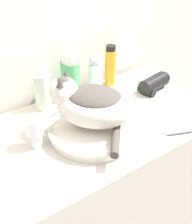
% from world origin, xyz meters
% --- Properties ---
extents(wall_back, '(8.00, 0.05, 2.40)m').
position_xyz_m(wall_back, '(0.00, 0.59, 1.20)').
color(wall_back, silver).
rests_on(wall_back, ground_plane).
extents(vanity_counter, '(0.91, 0.53, 0.86)m').
position_xyz_m(vanity_counter, '(0.00, 0.27, 0.43)').
color(vanity_counter, beige).
rests_on(vanity_counter, ground_plane).
extents(sink_basin, '(0.34, 0.34, 0.05)m').
position_xyz_m(sink_basin, '(-0.03, 0.23, 0.89)').
color(sink_basin, white).
rests_on(sink_basin, vanity_counter).
extents(cat, '(0.32, 0.36, 0.18)m').
position_xyz_m(cat, '(-0.04, 0.23, 0.99)').
color(cat, silver).
rests_on(cat, sink_basin).
extents(faucet, '(0.15, 0.07, 0.13)m').
position_xyz_m(faucet, '(-0.23, 0.28, 0.93)').
color(faucet, silver).
rests_on(faucet, vanity_counter).
extents(mouthwash_bottle, '(0.08, 0.08, 0.20)m').
position_xyz_m(mouthwash_bottle, '(0.03, 0.48, 0.96)').
color(mouthwash_bottle, '#4CA366').
rests_on(mouthwash_bottle, vanity_counter).
extents(shampoo_bottle_tall, '(0.05, 0.05, 0.19)m').
position_xyz_m(shampoo_bottle_tall, '(0.23, 0.48, 0.95)').
color(shampoo_bottle_tall, orange).
rests_on(shampoo_bottle_tall, vanity_counter).
extents(soap_pump_bottle, '(0.07, 0.07, 0.19)m').
position_xyz_m(soap_pump_bottle, '(-0.10, 0.48, 0.94)').
color(soap_pump_bottle, silver).
rests_on(soap_pump_bottle, vanity_counter).
extents(lotion_bottle_white, '(0.06, 0.06, 0.16)m').
position_xyz_m(lotion_bottle_white, '(0.15, 0.48, 0.94)').
color(lotion_bottle_white, silver).
rests_on(lotion_bottle_white, vanity_counter).
extents(cream_tube, '(0.15, 0.09, 0.04)m').
position_xyz_m(cream_tube, '(0.25, 0.04, 0.88)').
color(cream_tube, silver).
rests_on(cream_tube, vanity_counter).
extents(hair_dryer, '(0.16, 0.09, 0.07)m').
position_xyz_m(hair_dryer, '(0.36, 0.33, 0.89)').
color(hair_dryer, black).
rests_on(hair_dryer, vanity_counter).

